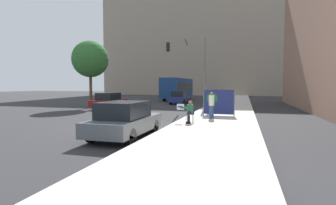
% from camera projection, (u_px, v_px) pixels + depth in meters
% --- Properties ---
extents(ground_plane, '(160.00, 160.00, 0.00)m').
position_uv_depth(ground_plane, '(129.00, 127.00, 13.84)').
color(ground_plane, '#303033').
extents(sidewalk_curb, '(4.47, 90.00, 0.17)m').
position_uv_depth(sidewalk_curb, '(229.00, 106.00, 26.98)').
color(sidewalk_curb, beige).
rests_on(sidewalk_curb, ground_plane).
extents(building_backdrop_far, '(52.00, 12.00, 32.77)m').
position_uv_depth(building_backdrop_far, '(212.00, 27.00, 63.14)').
color(building_backdrop_far, gray).
rests_on(building_backdrop_far, ground_plane).
extents(seated_protester, '(0.93, 0.77, 1.22)m').
position_uv_depth(seated_protester, '(189.00, 111.00, 14.34)').
color(seated_protester, '#474C56').
rests_on(seated_protester, sidewalk_curb).
extents(jogger_on_sidewalk, '(0.34, 0.34, 1.65)m').
position_uv_depth(jogger_on_sidewalk, '(212.00, 105.00, 16.24)').
color(jogger_on_sidewalk, '#334775').
rests_on(jogger_on_sidewalk, sidewalk_curb).
extents(pedestrian_behind, '(0.34, 0.34, 1.75)m').
position_uv_depth(pedestrian_behind, '(209.00, 101.00, 19.12)').
color(pedestrian_behind, '#756651').
rests_on(pedestrian_behind, sidewalk_curb).
extents(protest_banner, '(2.10, 0.06, 1.76)m').
position_uv_depth(protest_banner, '(218.00, 102.00, 17.68)').
color(protest_banner, slate).
rests_on(protest_banner, sidewalk_curb).
extents(traffic_light_pole, '(3.63, 3.40, 6.36)m').
position_uv_depth(traffic_light_pole, '(191.00, 61.00, 24.23)').
color(traffic_light_pole, slate).
rests_on(traffic_light_pole, sidewalk_curb).
extents(parked_car_curbside, '(1.87, 4.30, 1.53)m').
position_uv_depth(parked_car_curbside, '(125.00, 120.00, 11.06)').
color(parked_car_curbside, '#565B60').
rests_on(parked_car_curbside, ground_plane).
extents(car_on_road_nearest, '(1.84, 4.29, 1.53)m').
position_uv_depth(car_on_road_nearest, '(109.00, 101.00, 25.03)').
color(car_on_road_nearest, maroon).
rests_on(car_on_road_nearest, ground_plane).
extents(car_on_road_midblock, '(1.75, 4.59, 1.53)m').
position_uv_depth(car_on_road_midblock, '(180.00, 98.00, 31.95)').
color(car_on_road_midblock, navy).
rests_on(car_on_road_midblock, ground_plane).
extents(city_bus_on_road, '(2.55, 11.05, 3.30)m').
position_uv_depth(city_bus_on_road, '(178.00, 88.00, 40.37)').
color(city_bus_on_road, navy).
rests_on(city_bus_on_road, ground_plane).
extents(street_tree_near_curb, '(3.59, 3.59, 6.61)m').
position_uv_depth(street_tree_near_curb, '(90.00, 59.00, 25.79)').
color(street_tree_near_curb, brown).
rests_on(street_tree_near_curb, ground_plane).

